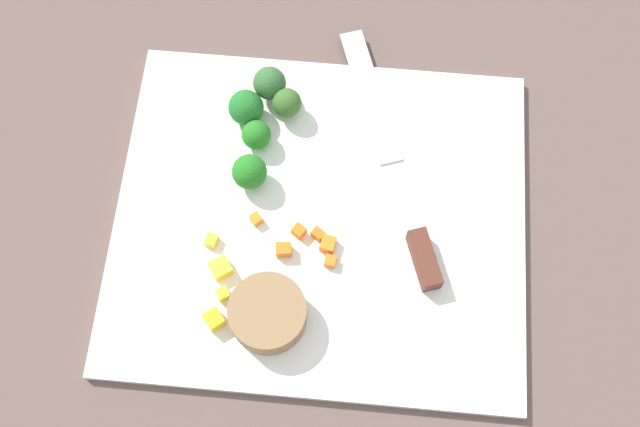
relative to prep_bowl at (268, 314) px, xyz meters
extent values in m
plane|color=brown|center=(0.04, 0.12, -0.03)|extent=(4.00, 4.00, 0.00)
cube|color=white|center=(0.04, 0.12, -0.02)|extent=(0.46, 0.40, 0.01)
cylinder|color=olive|center=(0.00, 0.00, 0.00)|extent=(0.08, 0.08, 0.03)
cube|color=silver|center=(0.09, 0.28, -0.02)|extent=(0.09, 0.18, 0.00)
cube|color=#592C1F|center=(0.16, 0.08, -0.01)|extent=(0.04, 0.07, 0.02)
cube|color=orange|center=(0.02, 0.10, -0.01)|extent=(0.02, 0.02, 0.01)
cube|color=orange|center=(0.06, 0.07, -0.01)|extent=(0.01, 0.01, 0.01)
cube|color=orange|center=(0.06, 0.09, -0.01)|extent=(0.02, 0.02, 0.01)
cube|color=orange|center=(-0.03, 0.11, -0.01)|extent=(0.02, 0.02, 0.01)
cube|color=orange|center=(0.05, 0.10, -0.01)|extent=(0.02, 0.02, 0.01)
cube|color=orange|center=(0.01, 0.07, -0.01)|extent=(0.02, 0.02, 0.02)
cube|color=yellow|center=(-0.06, -0.01, -0.01)|extent=(0.03, 0.03, 0.02)
cube|color=yellow|center=(-0.07, 0.08, -0.01)|extent=(0.01, 0.02, 0.01)
cube|color=yellow|center=(-0.05, 0.02, -0.01)|extent=(0.02, 0.02, 0.01)
cube|color=yellow|center=(-0.06, 0.05, -0.01)|extent=(0.03, 0.03, 0.01)
cylinder|color=#91C266|center=(-0.05, 0.24, -0.01)|extent=(0.01, 0.01, 0.01)
sphere|color=#217228|center=(-0.05, 0.24, 0.00)|extent=(0.04, 0.04, 0.04)
cylinder|color=#98B06A|center=(-0.04, 0.16, -0.01)|extent=(0.01, 0.01, 0.01)
sphere|color=#247720|center=(-0.04, 0.16, 0.01)|extent=(0.04, 0.04, 0.04)
cylinder|color=#89B268|center=(-0.03, 0.27, -0.01)|extent=(0.01, 0.01, 0.02)
sphere|color=#346431|center=(-0.03, 0.27, 0.01)|extent=(0.04, 0.04, 0.04)
cylinder|color=#96B064|center=(-0.04, 0.21, -0.01)|extent=(0.01, 0.01, 0.01)
sphere|color=#257822|center=(-0.04, 0.21, 0.00)|extent=(0.03, 0.03, 0.03)
cylinder|color=#89BE5B|center=(-0.01, 0.25, -0.01)|extent=(0.01, 0.01, 0.01)
sphere|color=#3A6729|center=(-0.01, 0.25, 0.01)|extent=(0.03, 0.03, 0.03)
camera|label=1|loc=(0.07, -0.18, 0.77)|focal=42.22mm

